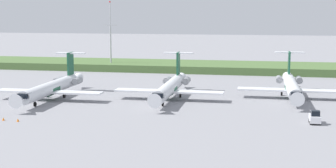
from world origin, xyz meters
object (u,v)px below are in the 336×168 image
(regional_jet_nearest, at_px, (52,87))
(antenna_mast, at_px, (111,41))
(safety_cone_rear_marker, at_px, (18,120))
(regional_jet_third, at_px, (291,86))
(safety_cone_mid_marker, at_px, (3,119))
(baggage_tug, at_px, (315,118))
(regional_jet_second, at_px, (170,87))

(regional_jet_nearest, bearing_deg, antenna_mast, 93.31)
(safety_cone_rear_marker, bearing_deg, regional_jet_third, 34.06)
(regional_jet_third, height_order, safety_cone_mid_marker, regional_jet_third)
(baggage_tug, relative_size, safety_cone_mid_marker, 5.82)
(baggage_tug, xyz_separation_m, safety_cone_rear_marker, (-49.06, -7.77, -0.73))
(regional_jet_third, relative_size, baggage_tug, 9.69)
(regional_jet_nearest, xyz_separation_m, regional_jet_second, (24.42, 4.98, 0.00))
(antenna_mast, bearing_deg, baggage_tug, -49.03)
(regional_jet_third, height_order, safety_cone_rear_marker, regional_jet_third)
(regional_jet_nearest, distance_m, safety_cone_rear_marker, 20.73)
(regional_jet_second, xyz_separation_m, baggage_tug, (27.58, -17.61, -1.53))
(regional_jet_nearest, relative_size, regional_jet_second, 1.00)
(regional_jet_third, bearing_deg, safety_cone_mid_marker, -147.75)
(regional_jet_nearest, xyz_separation_m, safety_cone_mid_marker, (0.10, -20.08, -2.26))
(antenna_mast, bearing_deg, regional_jet_third, -36.75)
(safety_cone_rear_marker, bearing_deg, safety_cone_mid_marker, 173.59)
(regional_jet_nearest, height_order, regional_jet_second, same)
(regional_jet_third, relative_size, antenna_mast, 1.45)
(regional_jet_third, bearing_deg, safety_cone_rear_marker, -145.94)
(regional_jet_nearest, relative_size, antenna_mast, 1.45)
(antenna_mast, bearing_deg, regional_jet_second, -59.07)
(regional_jet_second, xyz_separation_m, safety_cone_mid_marker, (-24.32, -25.06, -2.26))
(antenna_mast, distance_m, baggage_tug, 84.14)
(safety_cone_rear_marker, bearing_deg, regional_jet_nearest, 98.21)
(regional_jet_nearest, xyz_separation_m, antenna_mast, (-2.93, 50.62, 6.37))
(regional_jet_nearest, relative_size, safety_cone_mid_marker, 56.36)
(regional_jet_nearest, bearing_deg, baggage_tug, -13.65)
(regional_jet_second, distance_m, safety_cone_rear_marker, 33.32)
(antenna_mast, height_order, safety_cone_rear_marker, antenna_mast)
(regional_jet_second, distance_m, baggage_tug, 32.76)
(regional_jet_second, xyz_separation_m, antenna_mast, (-27.35, 45.64, 6.37))
(antenna_mast, height_order, safety_cone_mid_marker, antenna_mast)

